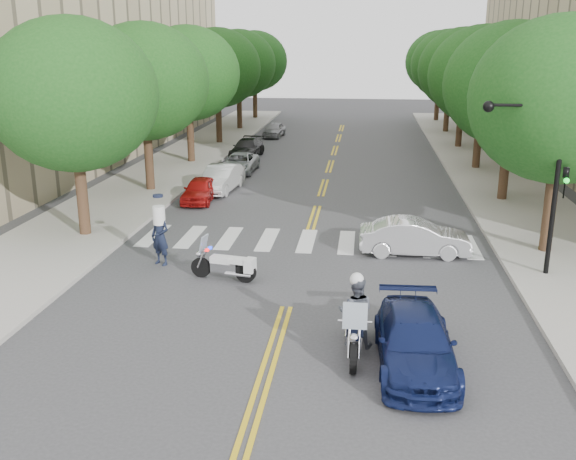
% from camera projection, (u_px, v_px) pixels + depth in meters
% --- Properties ---
extents(ground, '(140.00, 140.00, 0.00)m').
position_uv_depth(ground, '(286.00, 307.00, 18.82)').
color(ground, '#38383A').
rests_on(ground, ground).
extents(sidewalk_left, '(5.00, 60.00, 0.15)m').
position_uv_depth(sidewalk_left, '(181.00, 162.00, 40.83)').
color(sidewalk_left, '#9E9991').
rests_on(sidewalk_left, ground).
extents(sidewalk_right, '(5.00, 60.00, 0.15)m').
position_uv_depth(sidewalk_right, '(487.00, 169.00, 38.64)').
color(sidewalk_right, '#9E9991').
rests_on(sidewalk_right, ground).
extents(tree_l_0, '(6.40, 6.40, 8.45)m').
position_uv_depth(tree_l_0, '(73.00, 95.00, 23.96)').
color(tree_l_0, '#382316').
rests_on(tree_l_0, ground).
extents(tree_l_1, '(6.40, 6.40, 8.45)m').
position_uv_depth(tree_l_1, '(144.00, 82.00, 31.57)').
color(tree_l_1, '#382316').
rests_on(tree_l_1, ground).
extents(tree_l_2, '(6.40, 6.40, 8.45)m').
position_uv_depth(tree_l_2, '(188.00, 74.00, 39.19)').
color(tree_l_2, '#382316').
rests_on(tree_l_2, ground).
extents(tree_l_3, '(6.40, 6.40, 8.45)m').
position_uv_depth(tree_l_3, '(217.00, 68.00, 46.80)').
color(tree_l_3, '#382316').
rests_on(tree_l_3, ground).
extents(tree_l_4, '(6.40, 6.40, 8.45)m').
position_uv_depth(tree_l_4, '(238.00, 64.00, 54.41)').
color(tree_l_4, '#382316').
rests_on(tree_l_4, ground).
extents(tree_l_5, '(6.40, 6.40, 8.45)m').
position_uv_depth(tree_l_5, '(254.00, 61.00, 62.02)').
color(tree_l_5, '#382316').
rests_on(tree_l_5, ground).
extents(tree_r_0, '(6.40, 6.40, 8.45)m').
position_uv_depth(tree_r_0, '(563.00, 100.00, 21.93)').
color(tree_r_0, '#382316').
rests_on(tree_r_0, ground).
extents(tree_r_1, '(6.40, 6.40, 8.45)m').
position_uv_depth(tree_r_1, '(513.00, 85.00, 29.54)').
color(tree_r_1, '#382316').
rests_on(tree_r_1, ground).
extents(tree_r_2, '(6.40, 6.40, 8.45)m').
position_uv_depth(tree_r_2, '(483.00, 75.00, 37.16)').
color(tree_r_2, '#382316').
rests_on(tree_r_2, ground).
extents(tree_r_3, '(6.40, 6.40, 8.45)m').
position_uv_depth(tree_r_3, '(464.00, 69.00, 44.77)').
color(tree_r_3, '#382316').
rests_on(tree_r_3, ground).
extents(tree_r_4, '(6.40, 6.40, 8.45)m').
position_uv_depth(tree_r_4, '(450.00, 65.00, 52.38)').
color(tree_r_4, '#382316').
rests_on(tree_r_4, ground).
extents(tree_r_5, '(6.40, 6.40, 8.45)m').
position_uv_depth(tree_r_5, '(440.00, 62.00, 60.00)').
color(tree_r_5, '#382316').
rests_on(tree_r_5, ground).
extents(traffic_signal_pole, '(2.82, 0.42, 6.00)m').
position_uv_depth(traffic_signal_pole, '(543.00, 166.00, 20.20)').
color(traffic_signal_pole, black).
rests_on(traffic_signal_pole, ground).
extents(motorcycle_police, '(0.89, 2.62, 2.14)m').
position_uv_depth(motorcycle_police, '(356.00, 317.00, 15.87)').
color(motorcycle_police, black).
rests_on(motorcycle_police, ground).
extents(motorcycle_parked, '(2.24, 0.79, 1.45)m').
position_uv_depth(motorcycle_parked, '(229.00, 266.00, 20.80)').
color(motorcycle_parked, black).
rests_on(motorcycle_parked, ground).
extents(officer_standing, '(0.87, 0.75, 2.02)m').
position_uv_depth(officer_standing, '(160.00, 237.00, 22.14)').
color(officer_standing, black).
rests_on(officer_standing, ground).
extents(convertible, '(4.00, 1.44, 1.31)m').
position_uv_depth(convertible, '(415.00, 237.00, 23.26)').
color(convertible, silver).
rests_on(convertible, ground).
extents(sedan_blue, '(1.96, 4.49, 1.29)m').
position_uv_depth(sedan_blue, '(415.00, 342.00, 15.24)').
color(sedan_blue, '#111B49').
rests_on(sedan_blue, ground).
extents(parked_car_a, '(1.45, 3.46, 1.17)m').
position_uv_depth(parked_car_a, '(200.00, 190.00, 30.94)').
color(parked_car_a, '#A81311').
rests_on(parked_car_a, ground).
extents(parked_car_b, '(1.84, 4.22, 1.35)m').
position_uv_depth(parked_car_b, '(221.00, 179.00, 33.03)').
color(parked_car_b, silver).
rests_on(parked_car_b, ground).
extents(parked_car_c, '(1.88, 4.01, 1.11)m').
position_uv_depth(parked_car_c, '(240.00, 163.00, 37.82)').
color(parked_car_c, '#A3A7AB').
rests_on(parked_car_c, ground).
extents(parked_car_d, '(1.97, 4.29, 1.22)m').
position_uv_depth(parked_car_d, '(247.00, 148.00, 42.61)').
color(parked_car_d, black).
rests_on(parked_car_d, ground).
extents(parked_car_e, '(1.68, 3.53, 1.16)m').
position_uv_depth(parked_car_e, '(274.00, 130.00, 51.61)').
color(parked_car_e, gray).
rests_on(parked_car_e, ground).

